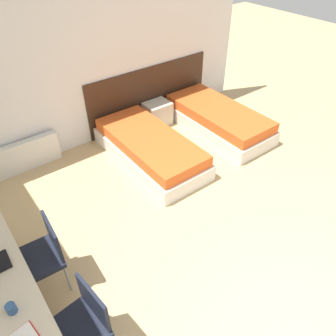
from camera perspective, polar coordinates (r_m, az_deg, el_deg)
The scene contains 10 objects.
wall_back at distance 5.42m, azimuth -13.55°, elevation 17.36°, with size 6.10×0.05×2.70m.
headboard_panel at distance 6.20m, azimuth -3.14°, elevation 12.70°, with size 2.55×0.03×1.04m.
bed_near_window at distance 5.24m, azimuth -3.15°, elevation 3.43°, with size 0.94×2.05×0.44m.
bed_near_door at distance 6.07m, azimuth 8.68°, elevation 8.39°, with size 0.94×2.05×0.44m.
nightstand at distance 6.18m, azimuth -1.85°, elevation 9.46°, with size 0.46×0.38×0.43m.
radiator at distance 5.48m, azimuth -23.78°, elevation 1.92°, with size 1.09×0.12×0.48m.
desk at distance 3.30m, azimuth -26.24°, elevation -21.35°, with size 0.57×2.37×0.72m.
chair_near_laptop at distance 3.64m, azimuth -21.22°, elevation -13.81°, with size 0.50×0.50×0.86m.
chair_near_notebook at distance 3.13m, azimuth -15.02°, elevation -24.91°, with size 0.52×0.52×0.86m.
mug at distance 3.06m, azimuth -25.64°, elevation -21.19°, with size 0.08×0.08×0.09m.
Camera 1 is at (-2.03, -0.25, 3.24)m, focal length 35.00 mm.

